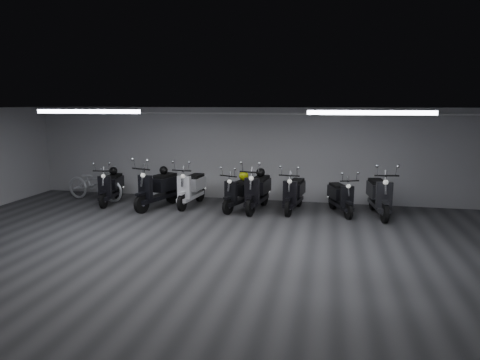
% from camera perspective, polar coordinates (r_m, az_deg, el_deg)
% --- Properties ---
extents(floor, '(14.00, 10.00, 0.01)m').
position_cam_1_polar(floor, '(8.52, -4.31, -9.92)').
color(floor, '#313133').
rests_on(floor, ground).
extents(ceiling, '(14.00, 10.00, 0.01)m').
position_cam_1_polar(ceiling, '(8.00, -4.58, 9.34)').
color(ceiling, gray).
rests_on(ceiling, ground).
extents(back_wall, '(14.00, 0.01, 2.80)m').
position_cam_1_polar(back_wall, '(12.97, 1.75, 3.46)').
color(back_wall, '#A5A5A8').
rests_on(back_wall, ground).
extents(front_wall, '(14.00, 0.01, 2.80)m').
position_cam_1_polar(front_wall, '(3.81, -26.66, -14.47)').
color(front_wall, '#A5A5A8').
rests_on(front_wall, ground).
extents(fluor_strip_left, '(2.40, 0.18, 0.08)m').
position_cam_1_polar(fluor_strip_left, '(10.14, -19.59, 8.60)').
color(fluor_strip_left, white).
rests_on(fluor_strip_left, ceiling).
extents(fluor_strip_right, '(2.40, 0.18, 0.08)m').
position_cam_1_polar(fluor_strip_right, '(8.71, 16.95, 8.58)').
color(fluor_strip_right, white).
rests_on(fluor_strip_right, ceiling).
extents(conduit, '(13.60, 0.05, 0.05)m').
position_cam_1_polar(conduit, '(12.80, 1.71, 8.85)').
color(conduit, white).
rests_on(conduit, back_wall).
extents(scooter_0, '(0.81, 1.83, 1.32)m').
position_cam_1_polar(scooter_0, '(13.08, -16.86, -0.19)').
color(scooter_0, black).
rests_on(scooter_0, floor).
extents(scooter_1, '(1.25, 2.12, 1.49)m').
position_cam_1_polar(scooter_1, '(12.18, -10.94, -0.27)').
color(scooter_1, black).
rests_on(scooter_1, floor).
extents(scooter_2, '(0.81, 1.93, 1.40)m').
position_cam_1_polar(scooter_2, '(12.30, -6.53, -0.28)').
color(scooter_2, silver).
rests_on(scooter_2, floor).
extents(scooter_3, '(1.12, 1.82, 1.29)m').
position_cam_1_polar(scooter_3, '(11.76, -0.10, -0.97)').
color(scooter_3, black).
rests_on(scooter_3, floor).
extents(scooter_5, '(0.91, 2.02, 1.45)m').
position_cam_1_polar(scooter_5, '(11.69, 2.36, -0.63)').
color(scooter_5, black).
rests_on(scooter_5, floor).
extents(scooter_7, '(0.87, 1.88, 1.35)m').
position_cam_1_polar(scooter_7, '(11.69, 7.23, -0.96)').
color(scooter_7, black).
rests_on(scooter_7, floor).
extents(scooter_8, '(1.09, 1.75, 1.24)m').
position_cam_1_polar(scooter_8, '(11.64, 13.30, -1.49)').
color(scooter_8, black).
rests_on(scooter_8, floor).
extents(scooter_9, '(0.90, 2.04, 1.47)m').
position_cam_1_polar(scooter_9, '(11.68, 18.09, -1.10)').
color(scooter_9, black).
rests_on(scooter_9, floor).
extents(bicycle, '(2.10, 1.07, 1.30)m').
position_cam_1_polar(bicycle, '(13.69, -18.81, 0.10)').
color(bicycle, silver).
rests_on(bicycle, floor).
extents(helmet_0, '(0.25, 0.25, 0.25)m').
position_cam_1_polar(helmet_0, '(11.90, 2.76, 1.02)').
color(helmet_0, black).
rests_on(helmet_0, scooter_5).
extents(helmet_1, '(0.24, 0.24, 0.24)m').
position_cam_1_polar(helmet_1, '(13.26, -16.53, 1.18)').
color(helmet_1, black).
rests_on(helmet_1, scooter_0).
extents(helmet_2, '(0.27, 0.27, 0.27)m').
position_cam_1_polar(helmet_2, '(11.91, 0.50, 0.58)').
color(helmet_2, '#C9DB0C').
rests_on(helmet_2, scooter_3).
extents(helmet_3, '(0.24, 0.24, 0.24)m').
position_cam_1_polar(helmet_3, '(12.34, -10.15, 1.29)').
color(helmet_3, black).
rests_on(helmet_3, scooter_1).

